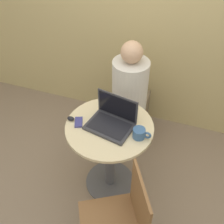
{
  "coord_description": "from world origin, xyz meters",
  "views": [
    {
      "loc": [
        0.49,
        -1.34,
        2.2
      ],
      "look_at": [
        0.0,
        0.05,
        0.87
      ],
      "focal_mm": 42.0,
      "sensor_mm": 36.0,
      "label": 1
    }
  ],
  "objects_px": {
    "laptop": "(112,120)",
    "cell_phone": "(79,122)",
    "chair_empty": "(120,222)",
    "person_seated": "(130,101)"
  },
  "relations": [
    {
      "from": "laptop",
      "to": "cell_phone",
      "type": "distance_m",
      "value": 0.26
    },
    {
      "from": "laptop",
      "to": "chair_empty",
      "type": "relative_size",
      "value": 0.43
    },
    {
      "from": "chair_empty",
      "to": "laptop",
      "type": "bearing_deg",
      "value": 114.26
    },
    {
      "from": "laptop",
      "to": "cell_phone",
      "type": "relative_size",
      "value": 3.13
    },
    {
      "from": "laptop",
      "to": "person_seated",
      "type": "xyz_separation_m",
      "value": [
        -0.03,
        0.64,
        -0.32
      ]
    },
    {
      "from": "chair_empty",
      "to": "person_seated",
      "type": "bearing_deg",
      "value": 103.1
    },
    {
      "from": "laptop",
      "to": "chair_empty",
      "type": "height_order",
      "value": "laptop"
    },
    {
      "from": "laptop",
      "to": "person_seated",
      "type": "bearing_deg",
      "value": 92.24
    },
    {
      "from": "laptop",
      "to": "person_seated",
      "type": "height_order",
      "value": "person_seated"
    },
    {
      "from": "cell_phone",
      "to": "person_seated",
      "type": "bearing_deg",
      "value": 72.43
    }
  ]
}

